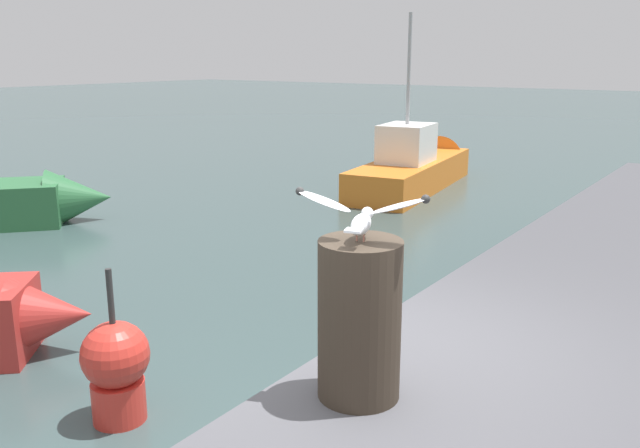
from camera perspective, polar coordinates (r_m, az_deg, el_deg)
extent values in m
cylinder|color=#382D23|center=(3.46, 3.42, -8.24)|extent=(0.43, 0.43, 0.85)
cylinder|color=#C67460|center=(3.30, 3.79, -1.23)|extent=(0.01, 0.01, 0.04)
cylinder|color=#C67460|center=(3.31, 3.19, -1.18)|extent=(0.01, 0.01, 0.04)
ellipsoid|color=silver|center=(3.30, 3.55, -0.03)|extent=(0.25, 0.16, 0.10)
sphere|color=silver|center=(3.42, 4.10, 0.94)|extent=(0.06, 0.06, 0.06)
cone|color=gold|center=(3.47, 4.30, 1.08)|extent=(0.05, 0.03, 0.02)
cube|color=silver|center=(3.16, 2.92, -0.56)|extent=(0.09, 0.10, 0.01)
ellipsoid|color=silver|center=(3.23, 6.79, 1.54)|extent=(0.20, 0.30, 0.11)
sphere|color=#272727|center=(3.20, 9.09, 2.13)|extent=(0.04, 0.04, 0.04)
ellipsoid|color=silver|center=(3.32, 0.37, 1.98)|extent=(0.20, 0.30, 0.11)
sphere|color=#272727|center=(3.35, -1.75, 2.84)|extent=(0.04, 0.04, 0.04)
cube|color=orange|center=(15.26, 7.86, 4.26)|extent=(4.98, 2.05, 0.67)
cone|color=orange|center=(17.85, 10.80, 5.70)|extent=(1.39, 1.39, 1.23)
cube|color=white|center=(14.79, 7.47, 6.91)|extent=(1.41, 1.18, 0.84)
cylinder|color=#A5A5A8|center=(14.67, 7.67, 13.06)|extent=(0.08, 0.08, 2.34)
cone|color=#2D6B3D|center=(12.90, -19.97, 2.08)|extent=(1.56, 1.56, 1.11)
cone|color=#B72D28|center=(7.28, -22.07, -7.31)|extent=(1.11, 1.11, 0.78)
cylinder|color=red|center=(5.94, -16.92, -14.33)|extent=(0.44, 0.44, 0.35)
sphere|color=red|center=(5.76, -17.22, -10.70)|extent=(0.56, 0.56, 0.56)
cylinder|color=#2D2D2D|center=(5.57, -17.59, -6.14)|extent=(0.05, 0.05, 0.50)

